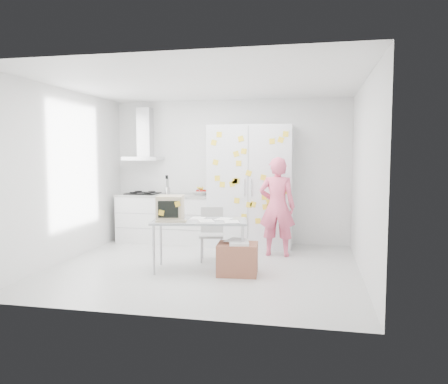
% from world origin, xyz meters
% --- Properties ---
extents(floor, '(4.50, 4.00, 0.02)m').
position_xyz_m(floor, '(0.00, 0.00, -0.01)').
color(floor, silver).
rests_on(floor, ground).
extents(walls, '(4.52, 4.01, 2.70)m').
position_xyz_m(walls, '(0.00, 0.72, 1.35)').
color(walls, white).
rests_on(walls, ground).
extents(ceiling, '(4.50, 4.00, 0.02)m').
position_xyz_m(ceiling, '(0.00, 0.00, 2.70)').
color(ceiling, white).
rests_on(ceiling, walls).
extents(counter_run, '(1.84, 0.63, 1.28)m').
position_xyz_m(counter_run, '(-1.20, 1.70, 0.47)').
color(counter_run, white).
rests_on(counter_run, ground).
extents(range_hood, '(0.70, 0.48, 1.01)m').
position_xyz_m(range_hood, '(-1.65, 1.84, 1.96)').
color(range_hood, silver).
rests_on(range_hood, walls).
extents(tall_cabinet, '(1.50, 0.68, 2.20)m').
position_xyz_m(tall_cabinet, '(0.45, 1.67, 1.10)').
color(tall_cabinet, silver).
rests_on(tall_cabinet, ground).
extents(person, '(0.61, 0.40, 1.64)m').
position_xyz_m(person, '(0.99, 1.00, 0.82)').
color(person, '#F25E7F').
rests_on(person, ground).
extents(desk, '(1.45, 0.90, 1.08)m').
position_xyz_m(desk, '(-0.31, -0.14, 0.82)').
color(desk, '#9BA0A5').
rests_on(desk, ground).
extents(chair, '(0.44, 0.44, 0.84)m').
position_xyz_m(chair, '(-0.00, 0.51, 0.47)').
color(chair, '#A9A9A6').
rests_on(chair, ground).
extents(cardboard_box, '(0.58, 0.48, 0.48)m').
position_xyz_m(cardboard_box, '(0.55, -0.26, 0.23)').
color(cardboard_box, '#9B5B43').
rests_on(cardboard_box, ground).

